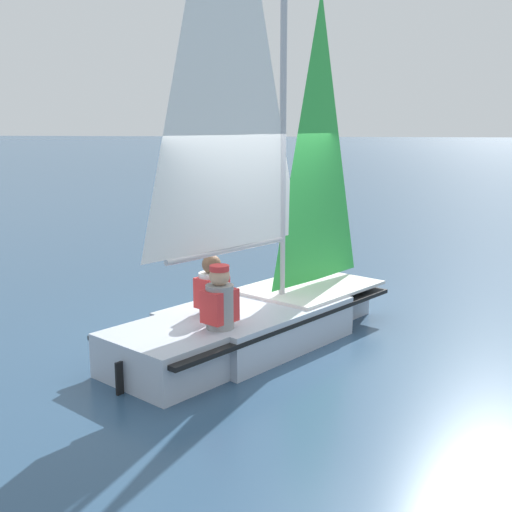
% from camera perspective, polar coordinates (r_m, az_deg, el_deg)
% --- Properties ---
extents(ground_plane, '(260.00, 260.00, 0.00)m').
position_cam_1_polar(ground_plane, '(7.88, -0.00, -7.72)').
color(ground_plane, '#2D4C6B').
extents(sailboat_main, '(3.99, 3.17, 6.15)m').
position_cam_1_polar(sailboat_main, '(7.62, -0.09, -1.42)').
color(sailboat_main, '#B2BCCC').
rests_on(sailboat_main, ground_plane).
extents(sailor_helm, '(0.43, 0.41, 1.16)m').
position_cam_1_polar(sailor_helm, '(7.39, -3.93, -4.03)').
color(sailor_helm, black).
rests_on(sailor_helm, ground_plane).
extents(sailor_crew, '(0.43, 0.41, 1.16)m').
position_cam_1_polar(sailor_crew, '(6.84, -3.23, -5.21)').
color(sailor_crew, black).
rests_on(sailor_crew, ground_plane).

